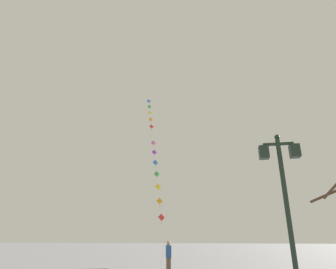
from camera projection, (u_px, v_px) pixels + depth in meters
The scene contains 4 objects.
ground_plane at pixel (217, 268), 17.94m from camera, with size 160.00×160.00×0.00m, color gray.
twin_lantern_lamp_post at pixel (284, 183), 8.23m from camera, with size 1.18×0.28×4.90m.
kite_train at pixel (154, 148), 25.03m from camera, with size 4.63×12.04×17.21m.
kite_flyer at pixel (168, 257), 14.50m from camera, with size 0.35×0.63×1.71m.
Camera 1 is at (0.39, -0.05, 1.88)m, focal length 29.92 mm.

